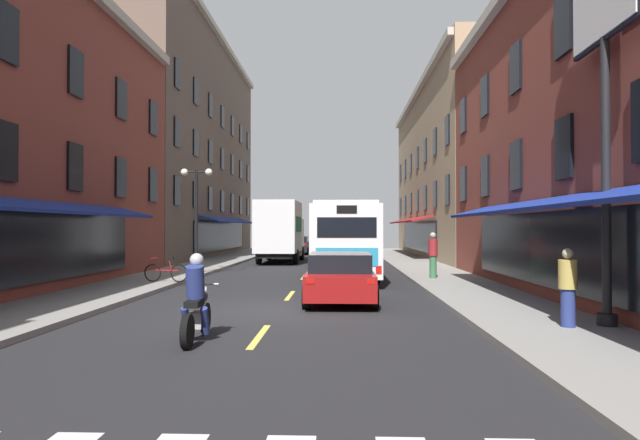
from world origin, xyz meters
TOP-DOWN VIEW (x-y plane):
  - ground_plane at (0.00, 0.00)m, footprint 34.80×80.00m
  - lane_centre_dashes at (0.00, -0.25)m, footprint 0.14×73.90m
  - sidewalk_left at (-5.90, 0.00)m, footprint 3.00×80.00m
  - sidewalk_right at (5.90, 0.00)m, footprint 3.00×80.00m
  - billboard_sign at (7.05, -2.84)m, footprint 0.40×2.80m
  - transit_bus at (1.79, 10.83)m, footprint 2.69×12.50m
  - box_truck at (-2.12, 19.67)m, footprint 2.54×7.47m
  - sedan_near at (-1.94, 30.60)m, footprint 2.00×4.69m
  - sedan_mid at (1.59, 1.60)m, footprint 2.01×4.44m
  - motorcycle_rider at (-1.12, -4.01)m, footprint 0.62×2.07m
  - bicycle_near at (-4.87, 5.76)m, footprint 1.70×0.48m
  - pedestrian_mid at (5.30, 7.67)m, footprint 0.36×0.36m
  - pedestrian_far at (6.19, -3.02)m, footprint 0.36×0.36m
  - street_lamp_twin at (-4.82, 9.81)m, footprint 1.42×0.32m

SIDE VIEW (x-z plane):
  - ground_plane at x=0.00m, z-range -0.10..0.00m
  - lane_centre_dashes at x=0.00m, z-range 0.00..0.01m
  - sidewalk_left at x=-5.90m, z-range 0.00..0.14m
  - sidewalk_right at x=5.90m, z-range 0.00..0.14m
  - bicycle_near at x=-4.87m, z-range 0.05..0.96m
  - motorcycle_rider at x=-1.12m, z-range -0.12..1.54m
  - sedan_mid at x=1.59m, z-range 0.01..1.42m
  - sedan_near at x=-1.94m, z-range 0.01..1.48m
  - pedestrian_far at x=6.19m, z-range 0.15..1.74m
  - pedestrian_mid at x=5.30m, z-range 0.17..2.00m
  - transit_bus at x=1.79m, z-range 0.08..3.22m
  - box_truck at x=-2.12m, z-range 0.06..3.81m
  - street_lamp_twin at x=-4.82m, z-range 0.41..5.06m
  - billboard_sign at x=7.05m, z-range 2.17..9.85m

